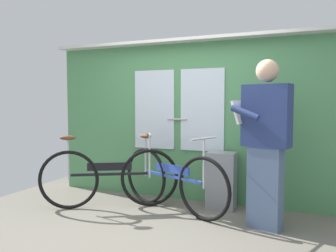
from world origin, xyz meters
TOP-DOWN VIEW (x-y plane):
  - ground_plane at (0.00, 0.00)m, footprint 5.12×3.98m
  - train_door_wall at (-0.01, 1.18)m, footprint 4.12×0.28m
  - bicycle_near_door at (-0.87, 0.44)m, footprint 1.57×0.89m
  - bicycle_leaning_behind at (-0.08, 0.62)m, footprint 1.61×0.74m
  - passenger_reading_newspaper at (1.04, 0.45)m, footprint 0.63×0.58m
  - trash_bin_by_wall at (0.46, 0.97)m, footprint 0.35×0.28m

SIDE VIEW (x-z plane):
  - ground_plane at x=0.00m, z-range -0.04..0.00m
  - trash_bin_by_wall at x=0.46m, z-range 0.00..0.72m
  - bicycle_leaning_behind at x=-0.08m, z-range -0.08..0.87m
  - bicycle_near_door at x=-0.87m, z-range -0.08..0.88m
  - passenger_reading_newspaper at x=1.04m, z-range 0.05..1.85m
  - train_door_wall at x=-0.01m, z-range 0.05..2.24m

